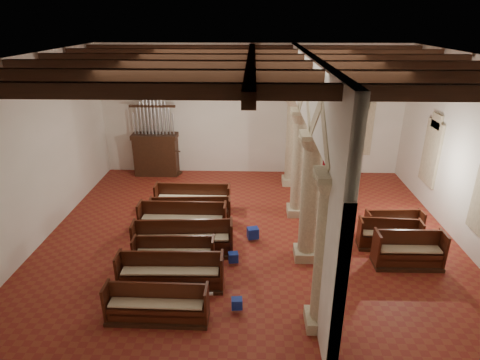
% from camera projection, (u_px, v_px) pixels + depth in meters
% --- Properties ---
extents(floor, '(14.00, 14.00, 0.00)m').
position_uv_depth(floor, '(250.00, 233.00, 14.15)').
color(floor, maroon).
rests_on(floor, ground).
extents(ceiling, '(14.00, 14.00, 0.00)m').
position_uv_depth(ceiling, '(251.00, 56.00, 11.86)').
color(ceiling, black).
rests_on(ceiling, wall_back).
extents(wall_back, '(14.00, 0.02, 6.00)m').
position_uv_depth(wall_back, '(252.00, 111.00, 18.55)').
color(wall_back, white).
rests_on(wall_back, floor).
extents(wall_front, '(14.00, 0.02, 6.00)m').
position_uv_depth(wall_front, '(247.00, 254.00, 7.46)').
color(wall_front, white).
rests_on(wall_front, floor).
extents(wall_left, '(0.02, 12.00, 6.00)m').
position_uv_depth(wall_left, '(39.00, 150.00, 13.22)').
color(wall_left, white).
rests_on(wall_left, floor).
extents(wall_right, '(0.02, 12.00, 6.00)m').
position_uv_depth(wall_right, '(469.00, 154.00, 12.79)').
color(wall_right, white).
rests_on(wall_right, floor).
extents(ceiling_beams, '(13.80, 11.80, 0.30)m').
position_uv_depth(ceiling_beams, '(251.00, 62.00, 11.93)').
color(ceiling_beams, '#351D11').
rests_on(ceiling_beams, wall_back).
extents(arcade, '(0.90, 11.90, 6.00)m').
position_uv_depth(arcade, '(307.00, 136.00, 12.73)').
color(arcade, beige).
rests_on(arcade, floor).
extents(window_right_b, '(0.03, 1.00, 2.20)m').
position_uv_depth(window_right_b, '(432.00, 153.00, 15.40)').
color(window_right_b, '#2B6253').
rests_on(window_right_b, wall_right).
extents(window_back, '(1.00, 0.03, 2.20)m').
position_uv_depth(window_back, '(359.00, 129.00, 18.68)').
color(window_back, '#2B6253').
rests_on(window_back, wall_back).
extents(pipe_organ, '(2.10, 0.85, 4.40)m').
position_uv_depth(pipe_organ, '(156.00, 147.00, 18.84)').
color(pipe_organ, '#351D11').
rests_on(pipe_organ, floor).
extents(lectern, '(0.63, 0.67, 1.32)m').
position_uv_depth(lectern, '(175.00, 164.00, 19.12)').
color(lectern, '#321F10').
rests_on(lectern, floor).
extents(dossal_curtain, '(1.80, 0.07, 2.17)m').
position_uv_depth(dossal_curtain, '(325.00, 150.00, 19.06)').
color(dossal_curtain, maroon).
rests_on(dossal_curtain, floor).
extents(processional_banner, '(0.52, 0.66, 2.27)m').
position_uv_depth(processional_banner, '(347.00, 167.00, 18.07)').
color(processional_banner, '#351D11').
rests_on(processional_banner, floor).
extents(hymnal_box_a, '(0.30, 0.25, 0.28)m').
position_uv_depth(hymnal_box_a, '(237.00, 303.00, 10.31)').
color(hymnal_box_a, navy).
rests_on(hymnal_box_a, floor).
extents(hymnal_box_b, '(0.33, 0.29, 0.30)m').
position_uv_depth(hymnal_box_b, '(233.00, 257.00, 12.26)').
color(hymnal_box_b, navy).
rests_on(hymnal_box_b, floor).
extents(hymnal_box_c, '(0.43, 0.38, 0.37)m').
position_uv_depth(hymnal_box_c, '(253.00, 233.00, 13.56)').
color(hymnal_box_c, navy).
rests_on(hymnal_box_c, floor).
extents(tube_heater_a, '(0.97, 0.23, 0.10)m').
position_uv_depth(tube_heater_a, '(195.00, 295.00, 10.74)').
color(tube_heater_a, white).
rests_on(tube_heater_a, floor).
extents(tube_heater_b, '(0.88, 0.25, 0.09)m').
position_uv_depth(tube_heater_b, '(184.00, 275.00, 11.57)').
color(tube_heater_b, white).
rests_on(tube_heater_b, floor).
extents(nave_pew_0, '(2.57, 0.69, 1.00)m').
position_uv_depth(nave_pew_0, '(157.00, 309.00, 9.98)').
color(nave_pew_0, '#351D11').
rests_on(nave_pew_0, floor).
extents(nave_pew_1, '(2.94, 0.79, 1.07)m').
position_uv_depth(nave_pew_1, '(171.00, 277.00, 11.18)').
color(nave_pew_1, '#351D11').
rests_on(nave_pew_1, floor).
extents(nave_pew_2, '(2.47, 0.73, 0.95)m').
position_uv_depth(nave_pew_2, '(174.00, 257.00, 12.17)').
color(nave_pew_2, '#351D11').
rests_on(nave_pew_2, floor).
extents(nave_pew_3, '(3.19, 0.97, 1.14)m').
position_uv_depth(nave_pew_3, '(183.00, 244.00, 12.74)').
color(nave_pew_3, '#351D11').
rests_on(nave_pew_3, floor).
extents(nave_pew_4, '(3.04, 0.76, 1.13)m').
position_uv_depth(nave_pew_4, '(183.00, 223.00, 14.01)').
color(nave_pew_4, '#351D11').
rests_on(nave_pew_4, floor).
extents(nave_pew_5, '(2.97, 0.84, 1.00)m').
position_uv_depth(nave_pew_5, '(191.00, 215.00, 14.65)').
color(nave_pew_5, '#351D11').
rests_on(nave_pew_5, floor).
extents(nave_pew_6, '(2.91, 0.74, 1.07)m').
position_uv_depth(nave_pew_6, '(193.00, 202.00, 15.64)').
color(nave_pew_6, '#351D11').
rests_on(nave_pew_6, floor).
extents(aisle_pew_0, '(2.05, 0.77, 1.14)m').
position_uv_depth(aisle_pew_0, '(408.00, 255.00, 12.15)').
color(aisle_pew_0, '#351D11').
rests_on(aisle_pew_0, floor).
extents(aisle_pew_1, '(2.00, 0.79, 1.00)m').
position_uv_depth(aisle_pew_1, '(389.00, 239.00, 13.11)').
color(aisle_pew_1, '#351D11').
rests_on(aisle_pew_1, floor).
extents(aisle_pew_2, '(1.96, 0.77, 0.96)m').
position_uv_depth(aisle_pew_2, '(393.00, 229.00, 13.76)').
color(aisle_pew_2, '#351D11').
rests_on(aisle_pew_2, floor).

